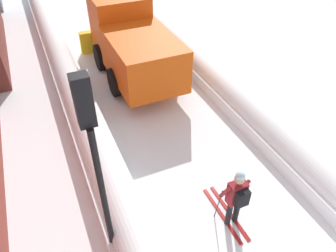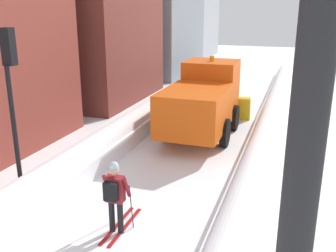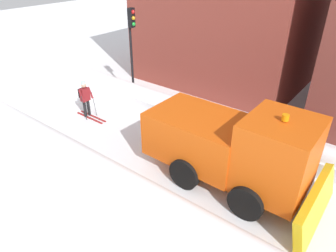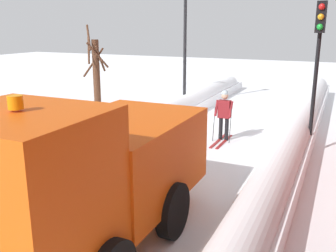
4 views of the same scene
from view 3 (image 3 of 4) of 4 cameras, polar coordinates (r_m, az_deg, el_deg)
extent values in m
plane|color=white|center=(11.57, 4.93, -7.44)|extent=(80.00, 80.00, 0.00)
cube|color=white|center=(13.32, 11.27, -0.89)|extent=(1.10, 36.00, 0.62)
cylinder|color=white|center=(13.17, 11.40, 0.26)|extent=(0.90, 34.20, 0.90)
cube|color=white|center=(9.83, -3.78, -13.69)|extent=(1.10, 36.00, 0.45)
cylinder|color=white|center=(9.68, -3.83, -12.72)|extent=(0.90, 34.20, 0.90)
cube|color=brown|center=(18.94, 11.41, 21.46)|extent=(7.11, 9.23, 8.81)
cube|color=#DB510F|center=(10.69, 5.89, -1.85)|extent=(2.30, 3.40, 1.60)
cube|color=#DB510F|center=(9.61, 19.67, -5.19)|extent=(2.20, 2.00, 2.30)
cube|color=black|center=(9.18, 25.75, -4.53)|extent=(1.85, 0.06, 1.01)
cube|color=yellow|center=(10.13, 25.74, -13.27)|extent=(3.20, 0.46, 1.13)
cylinder|color=orange|center=(8.98, 21.03, 1.48)|extent=(0.20, 0.20, 0.18)
cylinder|color=black|center=(11.26, 19.30, -6.98)|extent=(0.25, 1.10, 1.10)
cylinder|color=black|center=(9.54, 14.22, -13.76)|extent=(0.25, 1.10, 1.10)
cylinder|color=black|center=(11.91, 9.51, -3.34)|extent=(0.25, 1.10, 1.10)
cylinder|color=black|center=(10.30, 3.07, -8.90)|extent=(0.25, 1.10, 1.10)
cylinder|color=black|center=(15.31, -14.56, 3.36)|extent=(0.14, 0.14, 0.82)
cylinder|color=black|center=(15.19, -15.20, 3.06)|extent=(0.14, 0.14, 0.82)
cube|color=maroon|center=(14.95, -15.24, 5.68)|extent=(0.42, 0.26, 0.62)
cube|color=black|center=(15.10, -15.75, 5.97)|extent=(0.32, 0.16, 0.44)
sphere|color=tan|center=(14.78, -15.48, 7.34)|extent=(0.24, 0.24, 0.24)
sphere|color=silver|center=(14.74, -15.53, 7.70)|extent=(0.22, 0.22, 0.22)
cylinder|color=maroon|center=(15.01, -14.24, 6.03)|extent=(0.09, 0.33, 0.56)
cylinder|color=maroon|center=(14.73, -15.80, 5.35)|extent=(0.09, 0.33, 0.56)
cube|color=maroon|center=(15.30, -13.79, 1.79)|extent=(0.09, 1.80, 0.03)
cube|color=maroon|center=(15.19, -14.42, 1.48)|extent=(0.09, 1.80, 0.03)
cylinder|color=#262628|center=(15.17, -13.58, 4.04)|extent=(0.02, 0.19, 1.19)
cylinder|color=#262628|center=(14.85, -15.34, 3.22)|extent=(0.02, 0.19, 1.19)
cylinder|color=black|center=(16.23, -6.71, 11.30)|extent=(0.12, 0.12, 3.77)
cube|color=black|center=(15.55, -6.85, 19.39)|extent=(0.28, 0.24, 0.90)
sphere|color=red|center=(15.42, -6.55, 20.37)|extent=(0.18, 0.18, 0.18)
sphere|color=gold|center=(15.46, -6.48, 19.35)|extent=(0.18, 0.18, 0.18)
sphere|color=green|center=(15.52, -6.42, 18.34)|extent=(0.18, 0.18, 0.18)
camera|label=1|loc=(18.76, -16.82, 28.87)|focal=34.69mm
camera|label=2|loc=(19.06, -41.16, 17.53)|focal=41.55mm
camera|label=4|loc=(12.11, 44.48, 6.93)|focal=40.89mm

